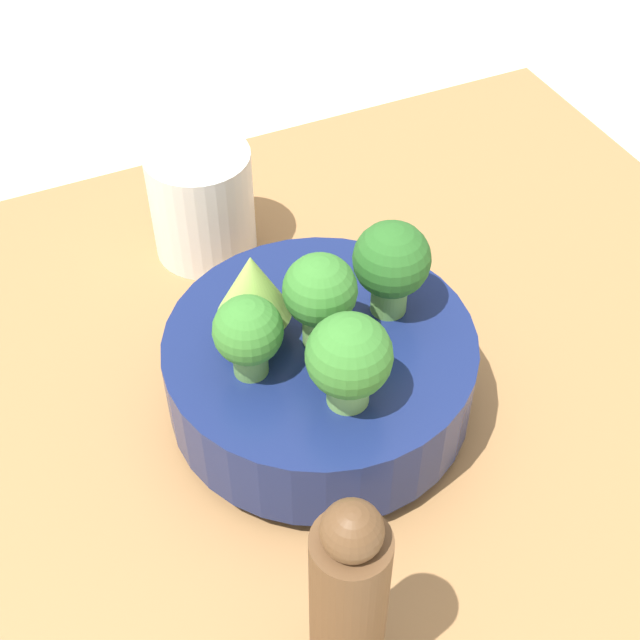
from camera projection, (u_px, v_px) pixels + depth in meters
ground_plane at (318, 401)px, 0.72m from camera, size 6.00×6.00×0.00m
table at (318, 385)px, 0.71m from camera, size 0.81×0.63×0.04m
bowl at (320, 371)px, 0.64m from camera, size 0.22×0.22×0.08m
broccoli_floret_front at (349, 359)px, 0.55m from camera, size 0.06×0.06×0.07m
broccoli_floret_right at (391, 263)px, 0.60m from camera, size 0.05×0.05×0.07m
broccoli_floret_center at (320, 295)px, 0.58m from camera, size 0.05×0.05×0.07m
romanesco_piece_far at (253, 290)px, 0.59m from camera, size 0.05×0.05×0.07m
broccoli_floret_left at (248, 334)px, 0.57m from camera, size 0.05×0.05×0.06m
cup at (202, 203)px, 0.76m from camera, size 0.09×0.09×0.10m
pepper_mill at (348, 605)px, 0.47m from camera, size 0.04×0.04×0.17m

